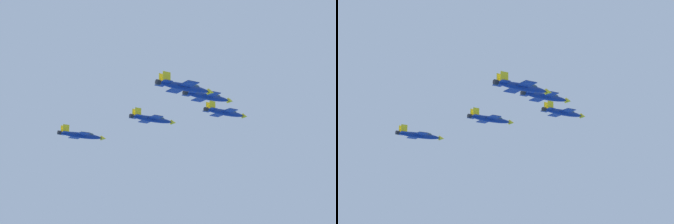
% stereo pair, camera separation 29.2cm
% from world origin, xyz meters
% --- Properties ---
extents(jet_lead, '(13.99, 15.67, 3.91)m').
position_xyz_m(jet_lead, '(-21.41, 10.87, 118.73)').
color(jet_lead, navy).
extents(jet_left_wingman, '(14.19, 15.67, 3.93)m').
position_xyz_m(jet_left_wingman, '(3.63, 14.59, 117.40)').
color(jet_left_wingman, navy).
extents(jet_right_wingman, '(14.05, 14.98, 3.82)m').
position_xyz_m(jet_right_wingman, '(-21.05, 36.18, 117.11)').
color(jet_right_wingman, navy).
extents(jet_left_outer, '(14.04, 15.41, 3.88)m').
position_xyz_m(jet_left_outer, '(28.67, 18.32, 112.47)').
color(jet_left_outer, navy).
extents(jet_right_outer, '(13.76, 14.87, 3.77)m').
position_xyz_m(jet_right_outer, '(-20.69, 61.49, 112.42)').
color(jet_right_outer, navy).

